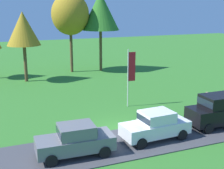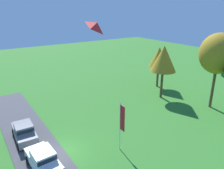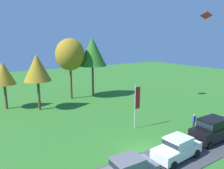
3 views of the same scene
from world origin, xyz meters
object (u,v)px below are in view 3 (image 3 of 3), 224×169
object	(u,v)px
car_sedan_near_entrance	(177,147)
flag_banner	(137,101)
car_suv_far_end	(212,129)
tree_right_of_center	(70,55)
tree_far_right	(92,52)
kite_diamond_high_left	(206,14)
tree_left_of_center	(3,73)
person_watching_sky	(194,122)
tree_lone_near	(37,68)

from	to	relation	value
car_sedan_near_entrance	flag_banner	world-z (taller)	flag_banner
car_suv_far_end	tree_right_of_center	size ratio (longest dim) A/B	0.47
car_sedan_near_entrance	flag_banner	distance (m)	7.35
tree_far_right	car_sedan_near_entrance	bearing A→B (deg)	-101.21
car_sedan_near_entrance	kite_diamond_high_left	size ratio (longest dim) A/B	5.43
car_suv_far_end	tree_far_right	xyz separation A→B (m)	(-0.96, 21.70, 6.38)
car_suv_far_end	kite_diamond_high_left	size ratio (longest dim) A/B	5.60
car_suv_far_end	tree_left_of_center	bearing A→B (deg)	123.46
person_watching_sky	tree_left_of_center	distance (m)	25.42
person_watching_sky	tree_far_right	world-z (taller)	tree_far_right
person_watching_sky	tree_left_of_center	xyz separation A→B (m)	(-15.84, 19.43, 4.21)
car_suv_far_end	kite_diamond_high_left	bearing A→B (deg)	80.29
person_watching_sky	tree_lone_near	world-z (taller)	tree_lone_near
car_sedan_near_entrance	flag_banner	xyz separation A→B (m)	(1.48, 6.89, 2.07)
person_watching_sky	tree_far_right	size ratio (longest dim) A/B	0.17
tree_right_of_center	kite_diamond_high_left	bearing A→B (deg)	-76.09
tree_lone_near	kite_diamond_high_left	size ratio (longest dim) A/B	9.43
tree_left_of_center	tree_far_right	size ratio (longest dim) A/B	0.67
tree_far_right	tree_left_of_center	bearing A→B (deg)	177.70
car_sedan_near_entrance	person_watching_sky	distance (m)	7.17
tree_left_of_center	tree_lone_near	world-z (taller)	tree_lone_near
car_suv_far_end	person_watching_sky	distance (m)	3.07
tree_right_of_center	tree_far_right	world-z (taller)	tree_far_right
car_sedan_near_entrance	flag_banner	bearing A→B (deg)	77.91
car_sedan_near_entrance	tree_left_of_center	world-z (taller)	tree_left_of_center
tree_lone_near	tree_far_right	bearing A→B (deg)	14.07
flag_banner	tree_far_right	bearing A→B (deg)	79.19
person_watching_sky	tree_left_of_center	bearing A→B (deg)	129.19
tree_right_of_center	kite_diamond_high_left	world-z (taller)	kite_diamond_high_left
tree_far_right	tree_lone_near	bearing A→B (deg)	-165.93
car_suv_far_end	flag_banner	xyz separation A→B (m)	(-3.84, 6.60, 1.81)
car_suv_far_end	flag_banner	world-z (taller)	flag_banner
person_watching_sky	flag_banner	xyz separation A→B (m)	(-4.98, 3.78, 2.23)
car_sedan_near_entrance	tree_right_of_center	bearing A→B (deg)	88.55
kite_diamond_high_left	person_watching_sky	bearing A→B (deg)	50.08
tree_far_right	flag_banner	bearing A→B (deg)	-100.81
flag_banner	tree_lone_near	bearing A→B (deg)	119.27
car_suv_far_end	flag_banner	size ratio (longest dim) A/B	0.94
person_watching_sky	tree_lone_near	bearing A→B (deg)	126.31
car_sedan_near_entrance	tree_right_of_center	xyz separation A→B (m)	(0.57, 22.58, 6.27)
car_sedan_near_entrance	tree_left_of_center	size ratio (longest dim) A/B	0.67
car_suv_far_end	tree_far_right	size ratio (longest dim) A/B	0.46
tree_left_of_center	car_sedan_near_entrance	bearing A→B (deg)	-67.39
tree_left_of_center	person_watching_sky	bearing A→B (deg)	-50.81
tree_far_right	kite_diamond_high_left	size ratio (longest dim) A/B	12.22
tree_lone_near	car_sedan_near_entrance	bearing A→B (deg)	-74.01
car_sedan_near_entrance	person_watching_sky	bearing A→B (deg)	25.76
tree_far_right	kite_diamond_high_left	xyz separation A→B (m)	(1.27, -19.85, 4.28)
car_sedan_near_entrance	tree_left_of_center	distance (m)	24.75
tree_far_right	person_watching_sky	bearing A→B (deg)	-83.67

